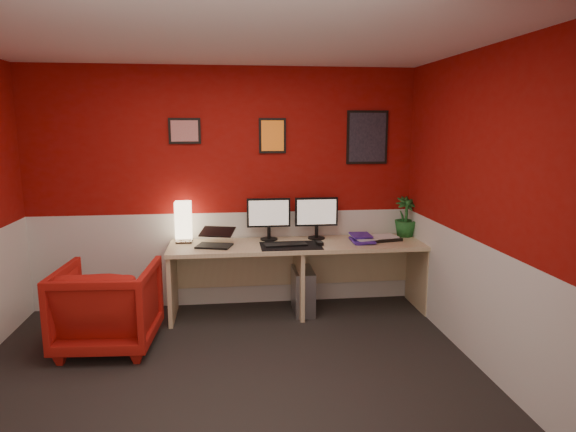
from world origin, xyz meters
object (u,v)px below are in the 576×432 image
Objects in this scene: potted_plant at (405,217)px; laptop at (214,236)px; monitor_left at (269,212)px; shoji_lamp at (183,223)px; armchair at (108,306)px; desk at (299,278)px; monitor_right at (317,212)px; pc_tower at (303,291)px; zen_tray at (382,238)px.

laptop is at bearing -173.29° from potted_plant.
monitor_left reaches higher than laptop.
shoji_lamp is 0.49× the size of armchair.
desk is 1.33m from potted_plant.
monitor_right is at bearing 28.56° from laptop.
monitor_left reaches higher than desk.
monitor_right is at bearing -0.34° from monitor_left.
potted_plant is 1.35m from pc_tower.
shoji_lamp is 0.69× the size of monitor_left.
monitor_right is (1.37, 0.00, 0.09)m from shoji_lamp.
shoji_lamp reaches higher than armchair.
laptop is 0.40× the size of armchair.
potted_plant reaches higher than desk.
laptop is 1.73m from zen_tray.
pc_tower is 0.55× the size of armchair.
desk is 0.15m from pc_tower.
zen_tray is (1.73, 0.09, -0.09)m from laptop.
monitor_left reaches higher than pc_tower.
armchair is at bearing -160.50° from desk.
potted_plant is at bearing 0.02° from monitor_left.
shoji_lamp is 1.37m from monitor_right.
zen_tray is 0.78× the size of pc_tower.
potted_plant reaches higher than armchair.
zen_tray is at bearing -7.02° from monitor_left.
zen_tray reaches higher than armchair.
laptop is 0.57× the size of monitor_right.
armchair is at bearing -165.80° from zen_tray.
monitor_left is 1.00× the size of monitor_right.
zen_tray is 0.43× the size of armchair.
monitor_left is 1.66× the size of zen_tray.
potted_plant is (1.47, 0.00, -0.08)m from monitor_left.
shoji_lamp is 0.40m from laptop.
zen_tray is 0.83× the size of potted_plant.
armchair is at bearing -157.67° from monitor_right.
desk is 0.97m from laptop.
monitor_left is (-0.29, 0.19, 0.66)m from desk.
monitor_left is (0.56, 0.24, 0.18)m from laptop.
armchair is at bearing -126.39° from shoji_lamp.
monitor_left is at bearing 151.73° from pc_tower.
zen_tray is at bearing -154.12° from potted_plant.
monitor_left is at bearing -147.08° from armchair.
monitor_left is (0.87, 0.00, 0.09)m from shoji_lamp.
laptop is at bearing -176.78° from desk.
desk is 5.78× the size of pc_tower.
pc_tower is at bearing -170.63° from potted_plant.
monitor_right is (1.06, 0.23, 0.18)m from laptop.
monitor_right is at bearing -153.72° from armchair.
shoji_lamp is 0.94× the size of potted_plant.
laptop is at bearing -176.89° from zen_tray.
zen_tray is at bearing 19.19° from laptop.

